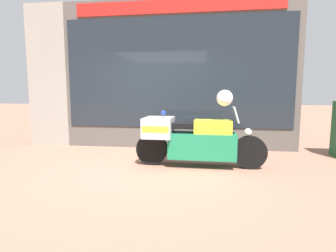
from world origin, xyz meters
TOP-DOWN VIEW (x-y plane):
  - ground_plane at (0.00, 0.00)m, footprint 60.00×60.00m
  - shop_building at (-0.48, 2.00)m, footprint 6.92×0.55m
  - window_display at (0.47, 2.03)m, footprint 5.39×0.30m
  - paramedic_motorcycle at (0.96, 0.22)m, footprint 2.48×0.71m
  - white_helmet at (1.57, 0.20)m, footprint 0.30×0.30m

SIDE VIEW (x-z plane):
  - ground_plane at x=0.00m, z-range 0.00..0.00m
  - window_display at x=0.47m, z-range -0.49..1.39m
  - paramedic_motorcycle at x=0.96m, z-range -0.04..1.12m
  - white_helmet at x=1.57m, z-range 1.16..1.46m
  - shop_building at x=-0.48m, z-range 0.01..3.71m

